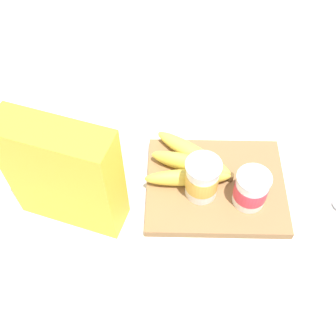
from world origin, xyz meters
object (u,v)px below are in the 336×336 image
at_px(yogurt_cup_front, 251,189).
at_px(yogurt_cup_back, 202,179).
at_px(banana_bunch, 191,164).
at_px(spoon, 329,199).
at_px(cutting_board, 215,186).
at_px(cereal_box, 64,175).

bearing_deg(yogurt_cup_front, yogurt_cup_back, -10.56).
bearing_deg(banana_bunch, spoon, 168.23).
relative_size(yogurt_cup_front, banana_bunch, 0.42).
xyz_separation_m(banana_bunch, spoon, (-0.29, 0.06, -0.03)).
height_order(cutting_board, banana_bunch, banana_bunch).
height_order(cutting_board, cereal_box, cereal_box).
relative_size(yogurt_cup_back, banana_bunch, 0.49).
relative_size(cutting_board, yogurt_cup_front, 3.60).
height_order(cutting_board, yogurt_cup_back, yogurt_cup_back).
xyz_separation_m(yogurt_cup_front, banana_bunch, (0.11, -0.07, -0.02)).
relative_size(cutting_board, cereal_box, 1.18).
xyz_separation_m(cutting_board, banana_bunch, (0.05, -0.03, 0.03)).
distance_m(cutting_board, spoon, 0.23).
xyz_separation_m(cutting_board, spoon, (-0.23, 0.02, -0.00)).
xyz_separation_m(cereal_box, yogurt_cup_front, (-0.35, -0.02, -0.06)).
distance_m(cereal_box, spoon, 0.53).
xyz_separation_m(yogurt_cup_front, yogurt_cup_back, (0.09, -0.02, 0.01)).
height_order(cereal_box, spoon, cereal_box).
relative_size(yogurt_cup_back, spoon, 0.86).
xyz_separation_m(cereal_box, banana_bunch, (-0.23, -0.09, -0.08)).
bearing_deg(spoon, yogurt_cup_back, -0.60).
bearing_deg(yogurt_cup_back, cereal_box, 8.25).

